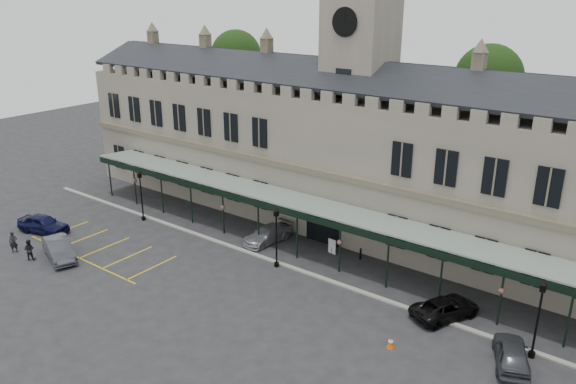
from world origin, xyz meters
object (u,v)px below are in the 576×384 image
Objects in this scene: person_b at (29,250)px; car_van at (445,308)px; car_left_b at (59,249)px; car_left_a at (43,224)px; person_a at (13,242)px; lamp_post_left at (141,191)px; car_taxi at (267,234)px; station_building at (355,157)px; lamp_post_mid at (276,232)px; sign_board at (332,247)px; lamp_post_right at (539,312)px; car_right_a at (512,354)px; clock_tower at (359,81)px; traffic_cone at (391,343)px.

car_van is at bearing 166.85° from person_b.
car_left_a is at bearing 89.60° from car_left_b.
person_a reaches higher than car_van.
car_left_b is at bearing -24.79° from person_a.
car_taxi is (12.34, 3.23, -2.24)m from lamp_post_left.
station_building reaches higher than lamp_post_mid.
sign_board is (2.21, 4.54, -2.36)m from lamp_post_mid.
lamp_post_right is (19.09, -0.01, 0.09)m from lamp_post_mid.
lamp_post_right is 1.08× the size of car_van.
station_building is 22.55m from car_right_a.
clock_tower is at bearing 34.48° from lamp_post_left.
station_building is 6.64m from clock_tower.
car_van is at bearing -49.17° from car_right_a.
car_left_a is (-4.85, -7.15, -2.12)m from lamp_post_left.
clock_tower reaches higher than lamp_post_right.
person_b is at bearing -166.77° from traffic_cone.
lamp_post_mid is (-0.39, -10.88, -3.49)m from station_building.
lamp_post_right reaches higher than car_van.
car_van is at bearing 2.30° from lamp_post_left.
car_van is at bearing 169.75° from lamp_post_right.
station_building is at bearing -17.56° from car_left_b.
traffic_cone is 13.14m from sign_board.
traffic_cone is (11.63, -15.08, -6.14)m from station_building.
car_taxi is (-3.43, 3.10, -2.28)m from lamp_post_mid.
car_van is at bearing -26.49° from person_a.
traffic_cone is (-7.07, -4.20, -2.74)m from lamp_post_right.
car_taxi reaches higher than sign_board.
lamp_post_right is 1.15× the size of car_right_a.
person_a is (-37.90, -10.96, -2.16)m from lamp_post_right.
clock_tower is 14.21× the size of person_b.
lamp_post_mid reaches higher than traffic_cone.
lamp_post_left is 1.04× the size of car_taxi.
person_a is (-3.96, -1.62, 0.09)m from car_left_b.
lamp_post_mid is at bearing -85.45° from car_left_a.
person_b is (-18.73, -15.46, 0.26)m from sign_board.
car_taxi is at bearing -34.01° from car_right_a.
clock_tower reaches higher than car_van.
station_building is 2.42× the size of clock_tower.
station_building reaches higher than person_b.
lamp_post_left is 0.99× the size of car_left_b.
car_taxi is at bearing 137.87° from lamp_post_mid.
car_left_a is 0.96× the size of car_left_b.
lamp_post_mid is 17.69m from car_left_b.
car_left_a is 20.08m from car_taxi.
station_building is at bearing -56.66° from car_right_a.
traffic_cone is 29.32m from person_b.
car_left_a is at bearing -174.61° from traffic_cone.
lamp_post_mid is 5.58m from sign_board.
car_left_a is 39.35m from car_right_a.
car_van is at bearing -37.32° from station_building.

